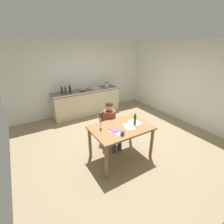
{
  "coord_description": "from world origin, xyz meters",
  "views": [
    {
      "loc": [
        -2.15,
        -3.05,
        2.48
      ],
      "look_at": [
        -0.17,
        0.17,
        0.85
      ],
      "focal_mm": 25.75,
      "sensor_mm": 36.0,
      "label": 1
    }
  ],
  "objects_px": {
    "bottle_wine_red": "(70,90)",
    "wine_glass_back_left": "(81,87)",
    "bottle_oil": "(62,90)",
    "stovetop_kettle": "(107,85)",
    "dining_table": "(121,132)",
    "mixing_bowl": "(83,89)",
    "coffee_mug": "(122,133)",
    "book_magazine": "(115,130)",
    "wine_glass_back_right": "(78,87)",
    "candlestick": "(101,127)",
    "bottle_vinegar": "(66,91)",
    "sink_unit": "(95,88)",
    "person_seated": "(111,122)",
    "chair_at_table": "(108,126)",
    "wine_glass_by_kettle": "(83,87)",
    "wine_bottle_on_table": "(135,119)",
    "wine_glass_near_sink": "(86,86)"
  },
  "relations": [
    {
      "from": "wine_glass_back_left",
      "to": "bottle_vinegar",
      "type": "bearing_deg",
      "value": -159.39
    },
    {
      "from": "coffee_mug",
      "to": "wine_bottle_on_table",
      "type": "height_order",
      "value": "wine_bottle_on_table"
    },
    {
      "from": "coffee_mug",
      "to": "bottle_wine_red",
      "type": "xyz_separation_m",
      "value": [
        -0.06,
        3.03,
        0.18
      ]
    },
    {
      "from": "bottle_oil",
      "to": "stovetop_kettle",
      "type": "height_order",
      "value": "bottle_oil"
    },
    {
      "from": "book_magazine",
      "to": "mixing_bowl",
      "type": "height_order",
      "value": "mixing_bowl"
    },
    {
      "from": "stovetop_kettle",
      "to": "wine_glass_back_left",
      "type": "relative_size",
      "value": 1.43
    },
    {
      "from": "sink_unit",
      "to": "bottle_vinegar",
      "type": "relative_size",
      "value": 1.25
    },
    {
      "from": "sink_unit",
      "to": "person_seated",
      "type": "bearing_deg",
      "value": -106.9
    },
    {
      "from": "person_seated",
      "to": "bottle_oil",
      "type": "distance_m",
      "value": 2.35
    },
    {
      "from": "sink_unit",
      "to": "mixing_bowl",
      "type": "height_order",
      "value": "sink_unit"
    },
    {
      "from": "sink_unit",
      "to": "bottle_vinegar",
      "type": "height_order",
      "value": "bottle_vinegar"
    },
    {
      "from": "candlestick",
      "to": "bottle_vinegar",
      "type": "relative_size",
      "value": 0.85
    },
    {
      "from": "chair_at_table",
      "to": "dining_table",
      "type": "bearing_deg",
      "value": -95.51
    },
    {
      "from": "mixing_bowl",
      "to": "wine_glass_by_kettle",
      "type": "bearing_deg",
      "value": 56.39
    },
    {
      "from": "chair_at_table",
      "to": "bottle_wine_red",
      "type": "distance_m",
      "value": 2.15
    },
    {
      "from": "sink_unit",
      "to": "bottle_wine_red",
      "type": "bearing_deg",
      "value": -177.96
    },
    {
      "from": "bottle_oil",
      "to": "mixing_bowl",
      "type": "height_order",
      "value": "bottle_oil"
    },
    {
      "from": "bottle_oil",
      "to": "wine_glass_by_kettle",
      "type": "xyz_separation_m",
      "value": [
        0.81,
        0.12,
        -0.01
      ]
    },
    {
      "from": "bottle_wine_red",
      "to": "book_magazine",
      "type": "bearing_deg",
      "value": -89.42
    },
    {
      "from": "bottle_vinegar",
      "to": "stovetop_kettle",
      "type": "bearing_deg",
      "value": 2.83
    },
    {
      "from": "dining_table",
      "to": "mixing_bowl",
      "type": "distance_m",
      "value": 2.83
    },
    {
      "from": "bottle_wine_red",
      "to": "wine_glass_near_sink",
      "type": "xyz_separation_m",
      "value": [
        0.65,
        0.18,
        -0.02
      ]
    },
    {
      "from": "candlestick",
      "to": "mixing_bowl",
      "type": "xyz_separation_m",
      "value": [
        0.67,
        2.67,
        0.09
      ]
    },
    {
      "from": "bottle_wine_red",
      "to": "wine_glass_back_right",
      "type": "relative_size",
      "value": 1.89
    },
    {
      "from": "chair_at_table",
      "to": "mixing_bowl",
      "type": "relative_size",
      "value": 3.54
    },
    {
      "from": "candlestick",
      "to": "bottle_wine_red",
      "type": "xyz_separation_m",
      "value": [
        0.2,
        2.61,
        0.16
      ]
    },
    {
      "from": "bottle_vinegar",
      "to": "mixing_bowl",
      "type": "xyz_separation_m",
      "value": [
        0.64,
        0.11,
        -0.07
      ]
    },
    {
      "from": "book_magazine",
      "to": "bottle_wine_red",
      "type": "height_order",
      "value": "bottle_wine_red"
    },
    {
      "from": "chair_at_table",
      "to": "book_magazine",
      "type": "height_order",
      "value": "chair_at_table"
    },
    {
      "from": "wine_bottle_on_table",
      "to": "wine_glass_by_kettle",
      "type": "height_order",
      "value": "wine_glass_by_kettle"
    },
    {
      "from": "candlestick",
      "to": "bottle_oil",
      "type": "bearing_deg",
      "value": 91.3
    },
    {
      "from": "bottle_vinegar",
      "to": "sink_unit",
      "type": "bearing_deg",
      "value": 4.27
    },
    {
      "from": "wine_glass_by_kettle",
      "to": "wine_glass_back_right",
      "type": "relative_size",
      "value": 1.0
    },
    {
      "from": "bottle_oil",
      "to": "bottle_wine_red",
      "type": "relative_size",
      "value": 0.92
    },
    {
      "from": "coffee_mug",
      "to": "candlestick",
      "type": "distance_m",
      "value": 0.49
    },
    {
      "from": "wine_glass_by_kettle",
      "to": "wine_glass_back_right",
      "type": "height_order",
      "value": "same"
    },
    {
      "from": "bottle_wine_red",
      "to": "wine_glass_back_left",
      "type": "xyz_separation_m",
      "value": [
        0.45,
        0.18,
        -0.02
      ]
    },
    {
      "from": "bottle_vinegar",
      "to": "chair_at_table",
      "type": "bearing_deg",
      "value": -77.33
    },
    {
      "from": "mixing_bowl",
      "to": "stovetop_kettle",
      "type": "height_order",
      "value": "stovetop_kettle"
    },
    {
      "from": "wine_glass_back_left",
      "to": "stovetop_kettle",
      "type": "bearing_deg",
      "value": -8.5
    },
    {
      "from": "person_seated",
      "to": "wine_glass_back_left",
      "type": "distance_m",
      "value": 2.41
    },
    {
      "from": "candlestick",
      "to": "bottle_vinegar",
      "type": "xyz_separation_m",
      "value": [
        0.04,
        2.56,
        0.16
      ]
    },
    {
      "from": "candlestick",
      "to": "wine_glass_near_sink",
      "type": "height_order",
      "value": "wine_glass_near_sink"
    },
    {
      "from": "book_magazine",
      "to": "wine_glass_back_right",
      "type": "distance_m",
      "value": 2.99
    },
    {
      "from": "dining_table",
      "to": "wine_glass_back_left",
      "type": "relative_size",
      "value": 8.43
    },
    {
      "from": "bottle_wine_red",
      "to": "mixing_bowl",
      "type": "distance_m",
      "value": 0.49
    },
    {
      "from": "wine_glass_by_kettle",
      "to": "mixing_bowl",
      "type": "bearing_deg",
      "value": -123.61
    },
    {
      "from": "dining_table",
      "to": "bottle_oil",
      "type": "bearing_deg",
      "value": 99.79
    },
    {
      "from": "bottle_oil",
      "to": "bottle_vinegar",
      "type": "relative_size",
      "value": 0.94
    },
    {
      "from": "book_magazine",
      "to": "wine_glass_back_left",
      "type": "height_order",
      "value": "wine_glass_back_left"
    }
  ]
}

